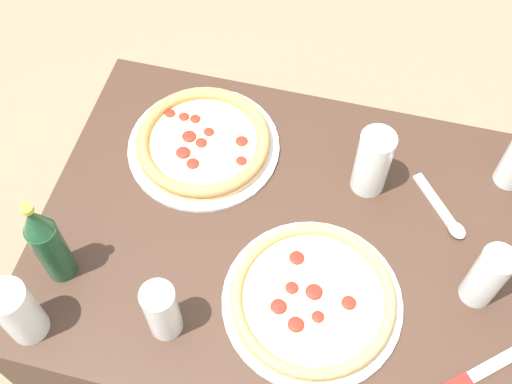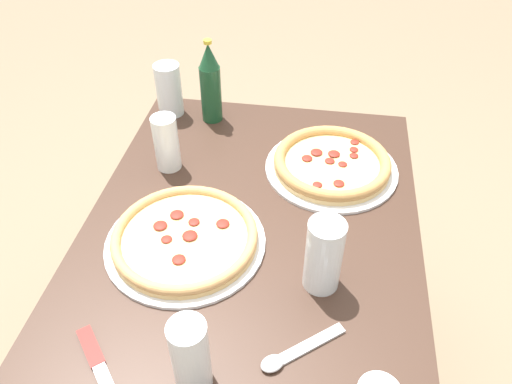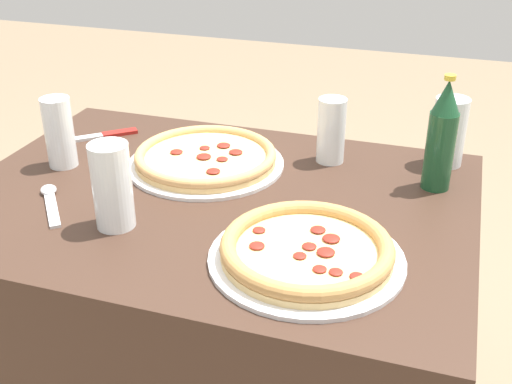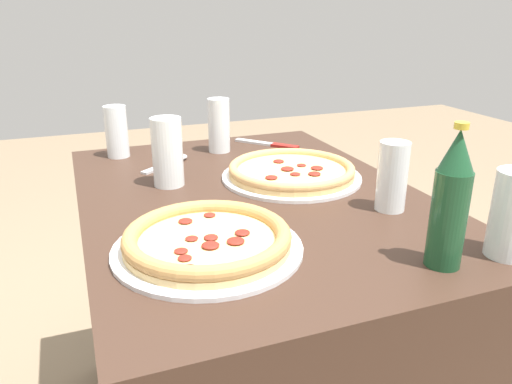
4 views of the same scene
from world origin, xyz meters
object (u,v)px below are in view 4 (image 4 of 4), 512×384
Objects in this scene: glass_cola at (117,134)px; glass_mango_juice at (168,154)px; glass_iced_tea at (219,128)px; spoon at (172,161)px; beer_bottle at (451,201)px; glass_orange_juice at (392,178)px; pizza_veggie at (207,240)px; knife at (269,144)px; pizza_salami at (291,171)px; glass_red_wine at (512,219)px.

glass_mango_juice is at bearing 16.52° from glass_cola.
glass_mango_juice is at bearing -39.45° from glass_iced_tea.
beer_bottle is at bearing 22.66° from spoon.
beer_bottle is at bearing 10.40° from glass_iced_tea.
glass_orange_juice is 0.61× the size of beer_bottle.
pizza_veggie is 2.15× the size of glass_iced_tea.
glass_iced_tea is at bearing 140.55° from glass_mango_juice.
glass_iced_tea is 1.06× the size of glass_orange_juice.
knife is at bearing 84.85° from glass_cola.
knife is at bearing 178.77° from beer_bottle.
pizza_salami is 1.96× the size of knife.
glass_orange_juice is at bearing -165.17° from glass_red_wine.
glass_red_wine reaches higher than pizza_salami.
spoon is at bearing -149.79° from glass_red_wine.
pizza_veggie is 0.63m from glass_iced_tea.
glass_mango_juice is at bearing -101.63° from pizza_salami.
glass_cola is 0.18m from spoon.
glass_cola is at bearing -163.48° from glass_mango_juice.
glass_iced_tea is 0.65× the size of beer_bottle.
knife is at bearing 93.34° from glass_iced_tea.
pizza_veggie is at bearing -30.81° from knife.
glass_red_wine is at bearing 33.06° from glass_cola.
glass_mango_juice is at bearing -128.03° from glass_orange_juice.
beer_bottle reaches higher than glass_mango_juice.
glass_iced_tea is 0.95× the size of glass_mango_juice.
glass_mango_juice is (-0.55, -0.46, 0.01)m from glass_red_wine.
beer_bottle is (0.48, 0.05, 0.09)m from pizza_salami.
glass_mango_juice is at bearing 179.03° from pizza_veggie.
beer_bottle is at bearing 62.01° from pizza_veggie.
pizza_veggie is at bearing -5.15° from spoon.
glass_red_wine is at bearing 19.28° from pizza_salami.
glass_cola is 0.30m from glass_mango_juice.
pizza_salami is at bearing -156.65° from glass_orange_juice.
glass_orange_juice reaches higher than glass_cola.
beer_bottle is at bearing -95.41° from glass_red_wine.
glass_mango_juice is at bearing -13.83° from spoon.
glass_orange_juice is at bearing 96.80° from pizza_veggie.
pizza_veggie is 0.53m from spoon.
spoon is (-0.71, -0.30, -0.11)m from beer_bottle.
pizza_veggie is 2.20× the size of glass_red_wine.
glass_iced_tea is at bearing 80.08° from glass_cola.
beer_bottle is 1.36× the size of knife.
pizza_veggie is 1.39× the size of beer_bottle.
glass_iced_tea reaches higher than spoon.
glass_orange_juice is 0.96× the size of glass_red_wine.
spoon is (0.08, -0.31, 0.00)m from knife.
glass_cola is at bearing -95.15° from knife.
pizza_salami is 1.44× the size of beer_bottle.
pizza_salami is at bearing 17.55° from glass_iced_tea.
glass_red_wine is 0.93× the size of glass_mango_juice.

